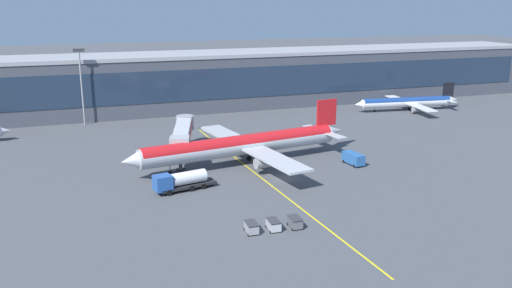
{
  "coord_description": "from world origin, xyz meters",
  "views": [
    {
      "loc": [
        -35.3,
        -84.55,
        30.86
      ],
      "look_at": [
        -2.23,
        8.48,
        4.5
      ],
      "focal_mm": 37.39,
      "sensor_mm": 36.0,
      "label": 1
    }
  ],
  "objects_px": {
    "crew_van": "(354,158)",
    "baggage_cart_0": "(251,227)",
    "commuter_jet_near": "(407,102)",
    "main_airliner": "(243,145)",
    "baggage_cart_2": "(295,222)",
    "fuel_tanker": "(181,181)",
    "baggage_cart_1": "(273,225)"
  },
  "relations": [
    {
      "from": "main_airliner",
      "to": "baggage_cart_2",
      "type": "bearing_deg",
      "value": -94.68
    },
    {
      "from": "main_airliner",
      "to": "crew_van",
      "type": "height_order",
      "value": "main_airliner"
    },
    {
      "from": "baggage_cart_2",
      "to": "commuter_jet_near",
      "type": "relative_size",
      "value": 0.08
    },
    {
      "from": "baggage_cart_1",
      "to": "fuel_tanker",
      "type": "bearing_deg",
      "value": 113.8
    },
    {
      "from": "main_airliner",
      "to": "baggage_cart_1",
      "type": "xyz_separation_m",
      "value": [
        -5.74,
        -30.94,
        -3.23
      ]
    },
    {
      "from": "crew_van",
      "to": "main_airliner",
      "type": "bearing_deg",
      "value": 160.09
    },
    {
      "from": "fuel_tanker",
      "to": "baggage_cart_2",
      "type": "relative_size",
      "value": 4.05
    },
    {
      "from": "crew_van",
      "to": "baggage_cart_1",
      "type": "bearing_deg",
      "value": -137.89
    },
    {
      "from": "baggage_cart_0",
      "to": "commuter_jet_near",
      "type": "bearing_deg",
      "value": 42.76
    },
    {
      "from": "main_airliner",
      "to": "baggage_cart_0",
      "type": "bearing_deg",
      "value": -106.21
    },
    {
      "from": "baggage_cart_1",
      "to": "baggage_cart_2",
      "type": "height_order",
      "value": "same"
    },
    {
      "from": "baggage_cart_1",
      "to": "baggage_cart_2",
      "type": "xyz_separation_m",
      "value": [
        3.19,
        -0.18,
        0.0
      ]
    },
    {
      "from": "fuel_tanker",
      "to": "baggage_cart_2",
      "type": "height_order",
      "value": "fuel_tanker"
    },
    {
      "from": "crew_van",
      "to": "commuter_jet_near",
      "type": "height_order",
      "value": "commuter_jet_near"
    },
    {
      "from": "crew_van",
      "to": "baggage_cart_0",
      "type": "bearing_deg",
      "value": -141.37
    },
    {
      "from": "baggage_cart_0",
      "to": "baggage_cart_1",
      "type": "xyz_separation_m",
      "value": [
        3.19,
        -0.18,
        0.0
      ]
    },
    {
      "from": "crew_van",
      "to": "fuel_tanker",
      "type": "bearing_deg",
      "value": -174.35
    },
    {
      "from": "main_airliner",
      "to": "commuter_jet_near",
      "type": "distance_m",
      "value": 71.09
    },
    {
      "from": "fuel_tanker",
      "to": "baggage_cart_0",
      "type": "bearing_deg",
      "value": -74.1
    },
    {
      "from": "main_airliner",
      "to": "baggage_cart_0",
      "type": "xyz_separation_m",
      "value": [
        -8.94,
        -30.76,
        -3.23
      ]
    },
    {
      "from": "fuel_tanker",
      "to": "commuter_jet_near",
      "type": "height_order",
      "value": "commuter_jet_near"
    },
    {
      "from": "main_airliner",
      "to": "baggage_cart_1",
      "type": "distance_m",
      "value": 31.63
    },
    {
      "from": "crew_van",
      "to": "baggage_cart_1",
      "type": "xyz_separation_m",
      "value": [
        -26.08,
        -23.57,
        -0.53
      ]
    },
    {
      "from": "baggage_cart_1",
      "to": "commuter_jet_near",
      "type": "bearing_deg",
      "value": 44.16
    },
    {
      "from": "main_airliner",
      "to": "crew_van",
      "type": "xyz_separation_m",
      "value": [
        20.34,
        -7.36,
        -2.7
      ]
    },
    {
      "from": "main_airliner",
      "to": "fuel_tanker",
      "type": "distance_m",
      "value": 18.33
    },
    {
      "from": "fuel_tanker",
      "to": "baggage_cart_2",
      "type": "bearing_deg",
      "value": -59.26
    },
    {
      "from": "main_airliner",
      "to": "commuter_jet_near",
      "type": "relative_size",
      "value": 1.46
    },
    {
      "from": "main_airliner",
      "to": "fuel_tanker",
      "type": "height_order",
      "value": "main_airliner"
    },
    {
      "from": "commuter_jet_near",
      "to": "fuel_tanker",
      "type": "bearing_deg",
      "value": -149.21
    },
    {
      "from": "baggage_cart_2",
      "to": "baggage_cart_0",
      "type": "bearing_deg",
      "value": 176.77
    },
    {
      "from": "baggage_cart_1",
      "to": "baggage_cart_2",
      "type": "distance_m",
      "value": 3.2
    }
  ]
}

